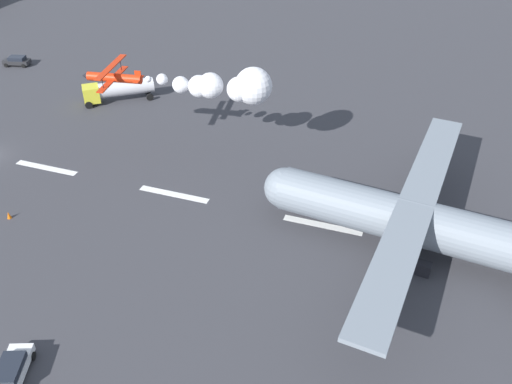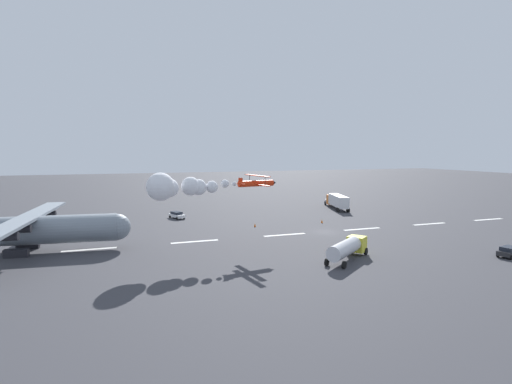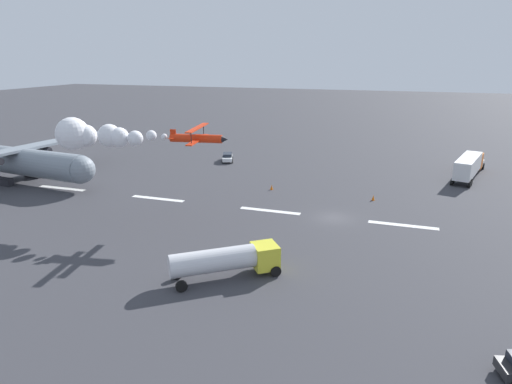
{
  "view_description": "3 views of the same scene",
  "coord_description": "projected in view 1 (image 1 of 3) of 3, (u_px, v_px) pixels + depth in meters",
  "views": [
    {
      "loc": [
        48.26,
        -41.5,
        33.21
      ],
      "look_at": [
        33.99,
        0.0,
        2.45
      ],
      "focal_mm": 37.38,
      "sensor_mm": 36.0,
      "label": 1
    },
    {
      "loc": [
        37.29,
        66.32,
        15.15
      ],
      "look_at": [
        15.67,
        5.47,
        8.59
      ],
      "focal_mm": 28.43,
      "sensor_mm": 36.0,
      "label": 2
    },
    {
      "loc": [
        -6.94,
        51.91,
        19.13
      ],
      "look_at": [
        9.59,
        1.6,
        2.88
      ],
      "focal_mm": 31.11,
      "sensor_mm": 36.0,
      "label": 3
    }
  ],
  "objects": [
    {
      "name": "airport_staff_sedan",
      "position": [
        17.0,
        61.0,
        87.14
      ],
      "size": [
        4.49,
        2.85,
        1.52
      ],
      "color": "#262628",
      "rests_on": "ground"
    },
    {
      "name": "followme_car_yellow",
      "position": [
        12.0,
        371.0,
        38.15
      ],
      "size": [
        3.27,
        4.84,
        1.52
      ],
      "color": "white",
      "rests_on": "ground"
    },
    {
      "name": "cargo_transport_plane",
      "position": [
        399.0,
        216.0,
        48.55
      ],
      "size": [
        27.25,
        34.74,
        11.48
      ],
      "color": "gray",
      "rests_on": "ground"
    },
    {
      "name": "fuel_tanker_truck",
      "position": [
        118.0,
        89.0,
        75.6
      ],
      "size": [
        9.32,
        7.89,
        2.9
      ],
      "color": "yellow",
      "rests_on": "ground"
    },
    {
      "name": "stunt_biplane_red",
      "position": [
        226.0,
        86.0,
        56.58
      ],
      "size": [
        21.08,
        8.28,
        4.01
      ],
      "color": "red"
    },
    {
      "name": "traffic_cone_far",
      "position": [
        9.0,
        215.0,
        53.86
      ],
      "size": [
        0.44,
        0.44,
        0.75
      ],
      "primitive_type": "cone",
      "color": "orange",
      "rests_on": "ground"
    },
    {
      "name": "runway_stripe_5",
      "position": [
        174.0,
        194.0,
        57.49
      ],
      "size": [
        8.0,
        0.9,
        0.01
      ],
      "primitive_type": "cube",
      "color": "white",
      "rests_on": "ground"
    },
    {
      "name": "runway_stripe_4",
      "position": [
        46.0,
        168.0,
        61.86
      ],
      "size": [
        8.0,
        0.9,
        0.01
      ],
      "primitive_type": "cube",
      "color": "white",
      "rests_on": "ground"
    },
    {
      "name": "runway_stripe_6",
      "position": [
        323.0,
        225.0,
        53.12
      ],
      "size": [
        8.0,
        0.9,
        0.01
      ],
      "primitive_type": "cube",
      "color": "white",
      "rests_on": "ground"
    }
  ]
}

